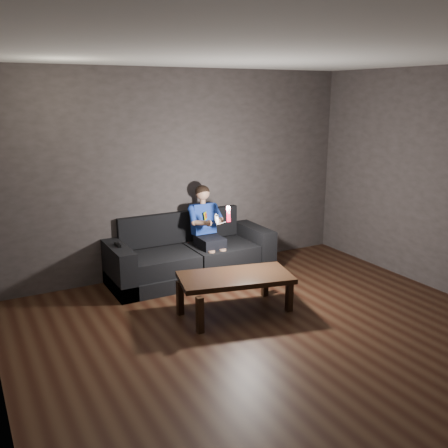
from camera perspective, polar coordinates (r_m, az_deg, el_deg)
floor at (r=5.02m, az=7.16°, el=-13.66°), size 5.00×5.00×0.00m
back_wall at (r=6.69m, az=-5.05°, el=5.81°), size 5.00×0.04×2.70m
ceiling at (r=4.44m, az=8.32°, el=18.74°), size 5.00×5.00×0.02m
sofa at (r=6.65m, az=-4.08°, el=-3.77°), size 2.16×0.93×0.83m
child at (r=6.58m, az=-1.99°, el=0.05°), size 0.45×0.56×1.12m
wii_remote_red at (r=6.20m, az=0.49°, el=1.17°), size 0.07×0.08×0.20m
nunchuk_white at (r=6.14m, az=-0.86°, el=0.58°), size 0.07×0.09×0.14m
wii_remote_black at (r=6.16m, az=-12.07°, el=-2.35°), size 0.04×0.16×0.03m
coffee_table at (r=5.52m, az=1.29°, el=-6.44°), size 1.33×0.87×0.45m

